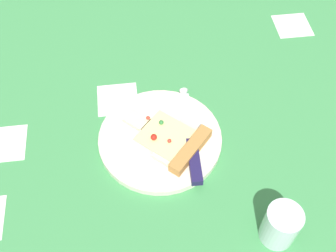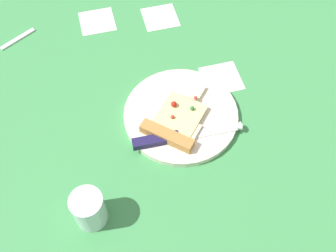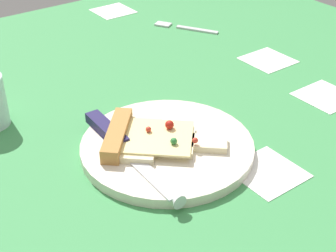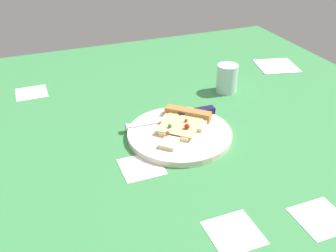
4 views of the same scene
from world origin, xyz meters
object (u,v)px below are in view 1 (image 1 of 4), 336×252
object	(u,v)px
plate	(162,139)
knife	(191,143)
drinking_glass	(281,225)
pizza_slice	(173,140)

from	to	relation	value
plate	knife	bearing A→B (deg)	64.90
knife	drinking_glass	bearing A→B (deg)	-56.71
plate	pizza_slice	xyz separation A→B (cm)	(1.76, 1.91, 1.55)
drinking_glass	pizza_slice	bearing A→B (deg)	-143.01
knife	plate	bearing A→B (deg)	157.15
pizza_slice	drinking_glass	distance (cm)	26.67
plate	pizza_slice	world-z (taller)	pizza_slice
plate	pizza_slice	bearing A→B (deg)	47.37
pizza_slice	knife	size ratio (longest dim) A/B	0.75
pizza_slice	drinking_glass	bearing A→B (deg)	-100.70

